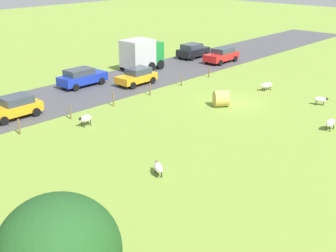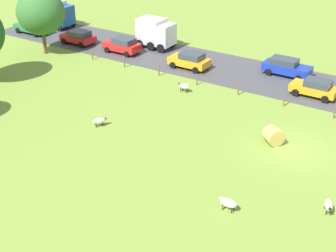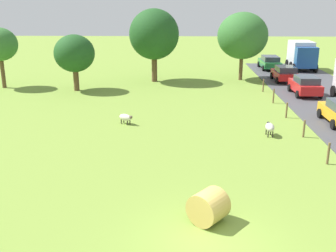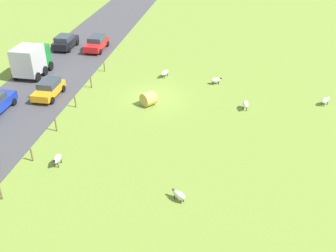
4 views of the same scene
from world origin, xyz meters
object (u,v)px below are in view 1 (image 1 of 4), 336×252
at_px(car_0, 82,77).
at_px(sheep_0, 330,123).
at_px(sheep_1, 158,167).
at_px(tree_1, 59,252).
at_px(sheep_2, 267,85).
at_px(hay_bale_0, 221,99).
at_px(sheep_4, 86,119).
at_px(truck_1, 141,54).
at_px(sheep_3, 320,100).
at_px(car_1, 193,51).
at_px(car_5, 137,76).
at_px(car_2, 14,107).
at_px(car_4, 222,55).

bearing_deg(car_0, sheep_0, -168.23).
xyz_separation_m(sheep_1, tree_1, (-5.78, 10.15, 2.86)).
relative_size(sheep_0, sheep_2, 0.85).
distance_m(sheep_1, hay_bale_0, 13.02).
xyz_separation_m(sheep_1, sheep_4, (8.99, -2.14, 0.09)).
relative_size(sheep_2, truck_1, 0.31).
height_order(sheep_0, truck_1, truck_1).
bearing_deg(car_0, sheep_3, -153.20).
xyz_separation_m(sheep_4, car_1, (8.90, -22.71, 0.38)).
xyz_separation_m(sheep_2, car_0, (13.15, 10.21, 0.43)).
bearing_deg(car_5, car_2, 89.91).
relative_size(sheep_4, car_5, 0.28).
relative_size(sheep_4, car_0, 0.24).
xyz_separation_m(sheep_0, tree_1, (-1.78, 23.00, 2.80)).
bearing_deg(tree_1, sheep_1, -60.34).
height_order(sheep_3, sheep_4, sheep_4).
relative_size(sheep_4, tree_1, 0.22).
distance_m(sheep_0, sheep_4, 16.84).
height_order(sheep_3, car_5, car_5).
bearing_deg(car_1, tree_1, 124.07).
distance_m(sheep_4, car_4, 23.55).
distance_m(tree_1, car_4, 40.54).
relative_size(sheep_2, car_5, 0.34).
distance_m(sheep_4, hay_bale_0, 10.93).
distance_m(sheep_3, car_4, 16.78).
bearing_deg(sheep_1, truck_1, -42.57).
height_order(car_1, car_5, car_1).
bearing_deg(tree_1, truck_1, -48.29).
bearing_deg(car_4, sheep_0, 145.62).
distance_m(car_0, car_2, 9.29).
distance_m(tree_1, car_5, 30.04).
height_order(sheep_0, sheep_3, sheep_0).
xyz_separation_m(sheep_0, truck_1, (22.01, -3.69, 1.26)).
relative_size(sheep_0, hay_bale_0, 0.89).
height_order(sheep_3, car_1, car_1).
bearing_deg(truck_1, car_5, 131.01).
distance_m(car_0, car_5, 5.01).
height_order(car_2, car_4, car_4).
height_order(car_1, car_4, car_1).
bearing_deg(sheep_1, sheep_4, -13.39).
xyz_separation_m(sheep_4, car_4, (4.99, -23.02, 0.35)).
bearing_deg(truck_1, sheep_3, -176.41).
bearing_deg(tree_1, hay_bale_0, -64.96).
bearing_deg(sheep_1, car_1, -54.24).
height_order(sheep_4, car_5, car_5).
bearing_deg(sheep_3, sheep_0, 120.96).
relative_size(sheep_0, sheep_3, 0.97).
distance_m(sheep_3, sheep_4, 18.56).
bearing_deg(car_1, car_2, 98.32).
xyz_separation_m(sheep_2, tree_1, (-10.11, 28.74, 2.83)).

